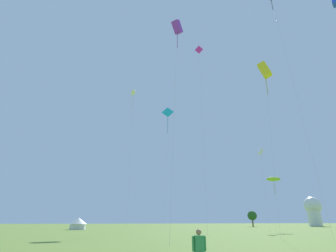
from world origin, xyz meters
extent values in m
cube|color=white|center=(27.76, 55.54, 18.10)|extent=(1.42, 0.75, 1.59)
cylinder|color=#A4A4A4|center=(27.76, 55.54, 17.05)|extent=(0.05, 0.05, 1.30)
cylinder|color=#B2B2B7|center=(27.21, 54.73, 9.05)|extent=(1.13, 1.63, 18.10)
cube|color=blue|center=(26.65, 25.46, 35.58)|extent=(1.75, 1.58, 1.88)
cube|color=purple|center=(-0.82, 21.86, 23.38)|extent=(1.56, 1.52, 1.65)
cylinder|color=#63238B|center=(-0.82, 21.86, 21.76)|extent=(0.05, 0.05, 2.42)
cylinder|color=#B2B2B7|center=(-1.38, 21.50, 11.69)|extent=(1.14, 0.75, 23.38)
ellipsoid|color=#99DB2D|center=(26.86, 50.21, 10.57)|extent=(3.28, 1.92, 1.18)
cylinder|color=olive|center=(26.86, 50.21, 8.71)|extent=(0.07, 0.07, 2.54)
cylinder|color=#B2B2B7|center=(25.71, 49.14, 5.28)|extent=(2.33, 2.16, 10.57)
ellipsoid|color=white|center=(-4.35, 51.15, 29.14)|extent=(1.25, 2.80, 0.83)
cylinder|color=#A4A4A4|center=(-4.35, 51.15, 27.12)|extent=(0.06, 0.06, 3.00)
cylinder|color=#B2B2B7|center=(-4.35, 50.65, 14.57)|extent=(0.02, 1.01, 29.14)
cube|color=yellow|center=(15.18, 30.16, 24.47)|extent=(2.32, 2.20, 2.72)
cylinder|color=#A79518|center=(15.18, 30.16, 21.98)|extent=(0.08, 0.08, 3.61)
cylinder|color=#B2B2B7|center=(14.47, 29.87, 12.23)|extent=(1.45, 0.61, 24.47)
cylinder|color=black|center=(14.27, 24.65, 32.32)|extent=(0.06, 0.06, 2.41)
cylinder|color=#B2B2B7|center=(15.34, 24.30, 17.01)|extent=(2.16, 0.72, 34.02)
cube|color=#E02DA3|center=(8.32, 41.51, 35.38)|extent=(1.62, 0.74, 1.70)
cylinder|color=#B2B2B7|center=(8.08, 40.77, 17.69)|extent=(0.51, 1.50, 35.39)
cube|color=#1EB7CC|center=(5.06, 59.11, 28.33)|extent=(3.08, 0.94, 3.04)
cylinder|color=teal|center=(5.06, 59.11, 25.09)|extent=(0.10, 0.10, 4.89)
cylinder|color=#B2B2B7|center=(4.42, 58.63, 14.17)|extent=(1.31, 1.00, 28.33)
cube|color=#338C4C|center=(-3.27, 8.13, 1.20)|extent=(0.38, 0.25, 0.60)
sphere|color=#9E7051|center=(-3.27, 8.13, 1.62)|extent=(0.22, 0.22, 0.22)
cylinder|color=#338C4C|center=(-3.51, 8.13, 1.20)|extent=(0.09, 0.09, 0.55)
cylinder|color=#338C4C|center=(-3.03, 8.13, 1.20)|extent=(0.09, 0.09, 0.55)
cube|color=white|center=(-15.27, 68.32, 0.63)|extent=(3.37, 3.37, 1.26)
cone|color=white|center=(-15.27, 68.32, 2.00)|extent=(4.21, 4.21, 1.47)
cylinder|color=white|center=(68.69, 92.29, 3.00)|extent=(4.80, 4.80, 6.00)
sphere|color=white|center=(68.69, 92.29, 7.60)|extent=(6.40, 6.40, 6.40)
cylinder|color=brown|center=(41.61, 89.89, 1.29)|extent=(0.44, 0.44, 2.58)
sphere|color=#23561E|center=(41.61, 89.89, 3.73)|extent=(3.27, 3.27, 3.27)
camera|label=1|loc=(-6.57, -2.75, 2.05)|focal=28.33mm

